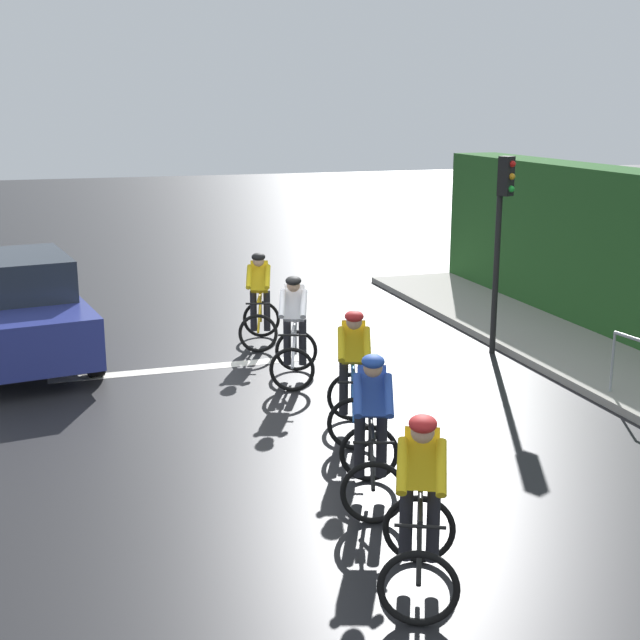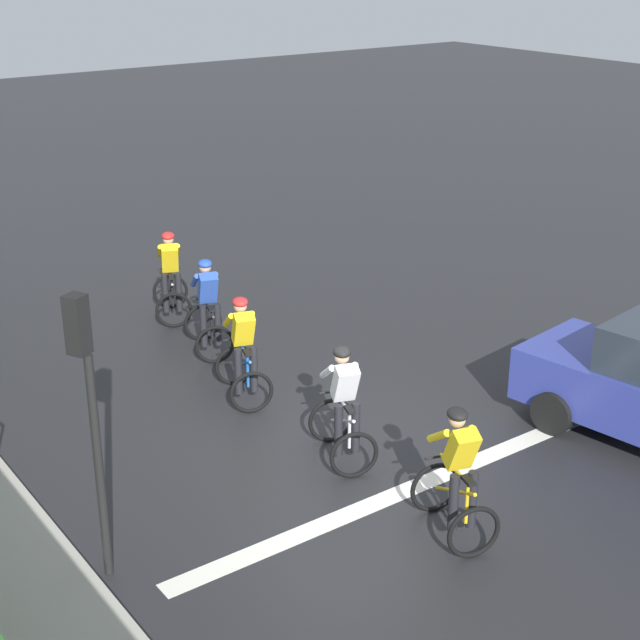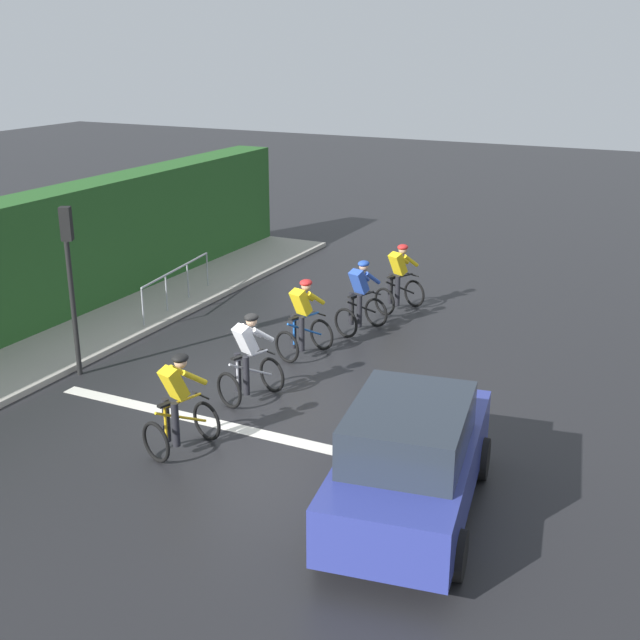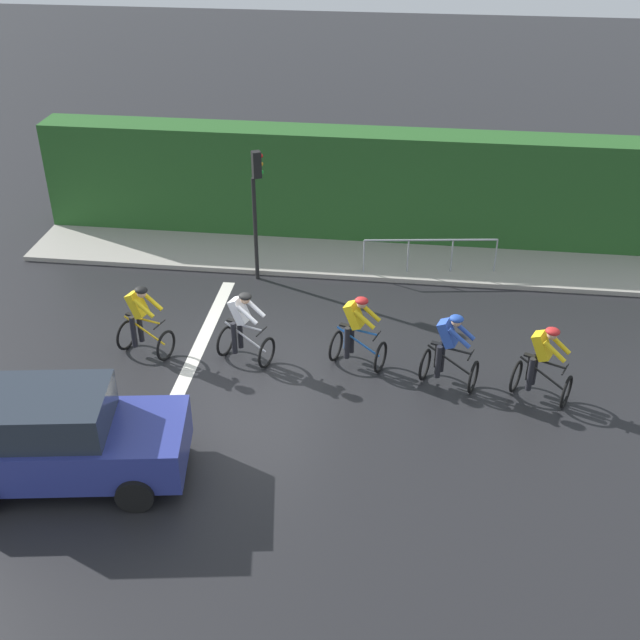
% 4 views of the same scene
% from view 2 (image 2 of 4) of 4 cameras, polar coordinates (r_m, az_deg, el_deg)
% --- Properties ---
extents(ground_plane, '(80.00, 80.00, 0.00)m').
position_cam_2_polar(ground_plane, '(13.55, 1.31, -7.74)').
color(ground_plane, black).
extents(road_marking_stop_line, '(7.00, 0.30, 0.01)m').
position_cam_2_polar(road_marking_stop_line, '(12.66, 5.03, -10.12)').
color(road_marking_stop_line, silver).
rests_on(road_marking_stop_line, ground).
extents(cyclist_lead, '(1.06, 1.26, 1.66)m').
position_cam_2_polar(cyclist_lead, '(17.98, -8.88, 2.48)').
color(cyclist_lead, black).
rests_on(cyclist_lead, ground).
extents(cyclist_second, '(0.98, 1.24, 1.66)m').
position_cam_2_polar(cyclist_second, '(16.37, -6.69, 0.63)').
color(cyclist_second, black).
rests_on(cyclist_second, ground).
extents(cyclist_mid, '(0.98, 1.24, 1.66)m').
position_cam_2_polar(cyclist_mid, '(14.64, -4.60, -1.94)').
color(cyclist_mid, black).
rests_on(cyclist_mid, ground).
extents(cyclist_fourth, '(1.00, 1.24, 1.66)m').
position_cam_2_polar(cyclist_fourth, '(12.91, 1.41, -5.30)').
color(cyclist_fourth, black).
rests_on(cyclist_fourth, ground).
extents(cyclist_trailing, '(0.96, 1.23, 1.66)m').
position_cam_2_polar(cyclist_trailing, '(11.48, 8.19, -9.28)').
color(cyclist_trailing, black).
rests_on(cyclist_trailing, ground).
extents(traffic_light_near_crossing, '(0.27, 0.29, 3.34)m').
position_cam_2_polar(traffic_light_near_crossing, '(10.36, -13.70, -4.38)').
color(traffic_light_near_crossing, black).
rests_on(traffic_light_near_crossing, ground).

